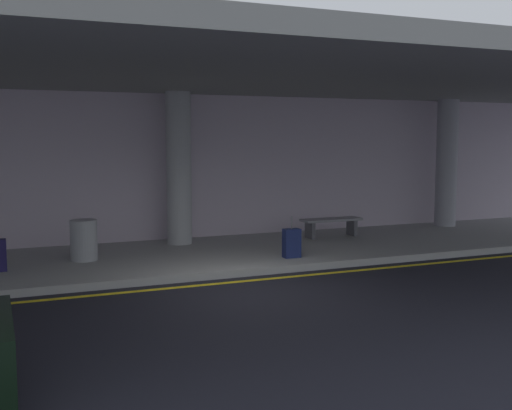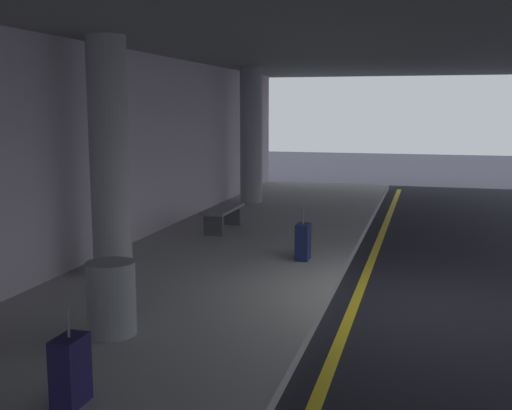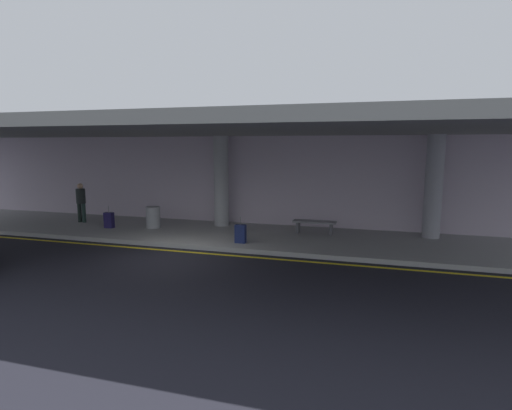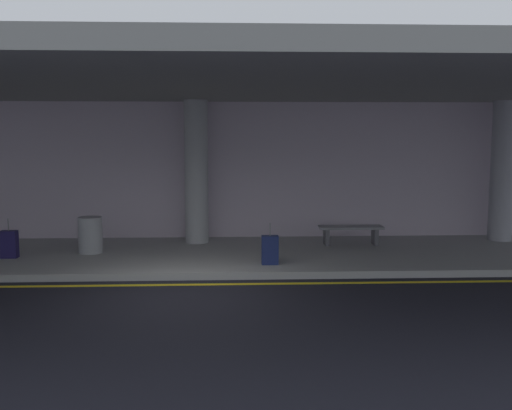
# 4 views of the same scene
# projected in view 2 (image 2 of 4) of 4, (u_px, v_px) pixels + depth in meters

# --- Properties ---
(ground_plane) EXTENTS (60.00, 60.00, 0.00)m
(ground_plane) POSITION_uv_depth(u_px,v_px,m) (403.00, 306.00, 8.88)
(ground_plane) COLOR black
(sidewalk) EXTENTS (26.00, 4.20, 0.15)m
(sidewalk) POSITION_uv_depth(u_px,v_px,m) (194.00, 285.00, 9.67)
(sidewalk) COLOR #9A9A9A
(sidewalk) RESTS_ON ground
(lane_stripe_yellow) EXTENTS (26.00, 0.14, 0.01)m
(lane_stripe_yellow) POSITION_uv_depth(u_px,v_px,m) (355.00, 302.00, 9.05)
(lane_stripe_yellow) COLOR yellow
(lane_stripe_yellow) RESTS_ON ground
(support_column_far_left) EXTENTS (0.60, 0.60, 3.65)m
(support_column_far_left) POSITION_uv_depth(u_px,v_px,m) (110.00, 158.00, 9.73)
(support_column_far_left) COLOR #97989C
(support_column_far_left) RESTS_ON sidewalk
(support_column_left_mid) EXTENTS (0.60, 0.60, 3.65)m
(support_column_left_mid) POSITION_uv_depth(u_px,v_px,m) (251.00, 136.00, 17.36)
(support_column_left_mid) COLOR #95959F
(support_column_left_mid) RESTS_ON sidewalk
(ceiling_overhang) EXTENTS (28.00, 13.20, 0.30)m
(ceiling_overhang) POSITION_uv_depth(u_px,v_px,m) (223.00, 20.00, 8.95)
(ceiling_overhang) COLOR gray
(ceiling_overhang) RESTS_ON support_column_far_left
(terminal_back_wall) EXTENTS (26.00, 0.30, 3.80)m
(terminal_back_wall) POSITION_uv_depth(u_px,v_px,m) (57.00, 161.00, 9.98)
(terminal_back_wall) COLOR #B9AABB
(terminal_back_wall) RESTS_ON ground
(suitcase_upright_primary) EXTENTS (0.36, 0.22, 0.90)m
(suitcase_upright_primary) POSITION_uv_depth(u_px,v_px,m) (70.00, 371.00, 5.56)
(suitcase_upright_primary) COLOR #1B1645
(suitcase_upright_primary) RESTS_ON sidewalk
(suitcase_upright_secondary) EXTENTS (0.36, 0.22, 0.90)m
(suitcase_upright_secondary) POSITION_uv_depth(u_px,v_px,m) (303.00, 242.00, 10.89)
(suitcase_upright_secondary) COLOR #17214F
(suitcase_upright_secondary) RESTS_ON sidewalk
(bench_metal) EXTENTS (1.60, 0.50, 0.48)m
(bench_metal) POSITION_uv_depth(u_px,v_px,m) (223.00, 214.00, 13.54)
(bench_metal) COLOR slate
(bench_metal) RESTS_ON sidewalk
(trash_bin_steel) EXTENTS (0.56, 0.56, 0.85)m
(trash_bin_steel) POSITION_uv_depth(u_px,v_px,m) (111.00, 298.00, 7.29)
(trash_bin_steel) COLOR gray
(trash_bin_steel) RESTS_ON sidewalk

